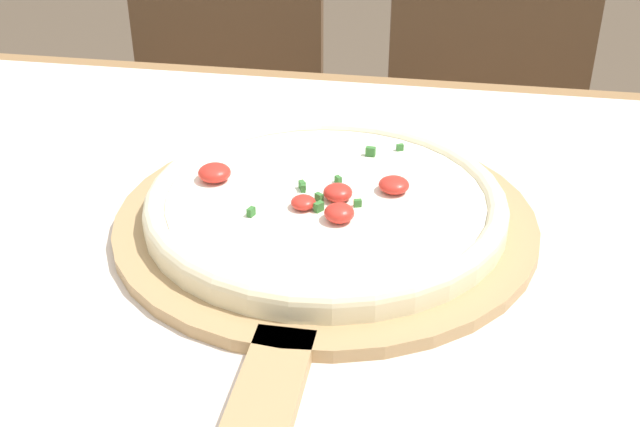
{
  "coord_description": "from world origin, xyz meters",
  "views": [
    {
      "loc": [
        0.15,
        -0.53,
        1.14
      ],
      "look_at": [
        0.04,
        0.07,
        0.78
      ],
      "focal_mm": 45.0,
      "sensor_mm": 36.0,
      "label": 1
    }
  ],
  "objects_px": {
    "chair_left": "(220,110)",
    "pizza_peel": "(321,232)",
    "chair_right": "(490,129)",
    "pizza": "(325,202)"
  },
  "relations": [
    {
      "from": "chair_right",
      "to": "pizza",
      "type": "bearing_deg",
      "value": -109.99
    },
    {
      "from": "chair_left",
      "to": "pizza_peel",
      "type": "bearing_deg",
      "value": -69.54
    },
    {
      "from": "chair_right",
      "to": "pizza_peel",
      "type": "bearing_deg",
      "value": -109.6
    },
    {
      "from": "pizza_peel",
      "to": "chair_right",
      "type": "bearing_deg",
      "value": 77.13
    },
    {
      "from": "chair_left",
      "to": "chair_right",
      "type": "bearing_deg",
      "value": -2.79
    },
    {
      "from": "pizza_peel",
      "to": "chair_left",
      "type": "xyz_separation_m",
      "value": [
        -0.34,
        0.79,
        -0.24
      ]
    },
    {
      "from": "pizza",
      "to": "chair_left",
      "type": "relative_size",
      "value": 0.37
    },
    {
      "from": "pizza",
      "to": "chair_left",
      "type": "distance_m",
      "value": 0.88
    },
    {
      "from": "chair_left",
      "to": "chair_right",
      "type": "xyz_separation_m",
      "value": [
        0.52,
        -0.0,
        0.0
      ]
    },
    {
      "from": "pizza_peel",
      "to": "chair_right",
      "type": "distance_m",
      "value": 0.84
    }
  ]
}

